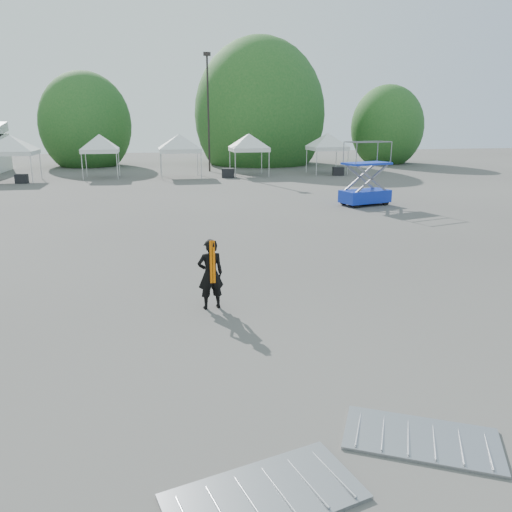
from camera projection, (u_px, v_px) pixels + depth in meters
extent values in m
plane|color=#474442|center=(239.00, 293.00, 13.00)|extent=(120.00, 120.00, 0.00)
cylinder|color=black|center=(208.00, 115.00, 42.56)|extent=(0.16, 0.16, 9.50)
cube|color=black|center=(207.00, 54.00, 41.27)|extent=(0.60, 0.25, 0.30)
cylinder|color=#382314|center=(88.00, 154.00, 48.89)|extent=(0.36, 0.36, 2.27)
ellipsoid|color=#1B521D|center=(86.00, 125.00, 48.15)|extent=(4.16, 4.16, 4.78)
cylinder|color=#382314|center=(260.00, 150.00, 51.24)|extent=(0.36, 0.36, 2.80)
ellipsoid|color=#1B521D|center=(260.00, 115.00, 50.33)|extent=(5.12, 5.12, 5.89)
cylinder|color=#382314|center=(385.00, 153.00, 52.02)|extent=(0.36, 0.36, 2.10)
ellipsoid|color=#1B521D|center=(387.00, 127.00, 51.33)|extent=(3.84, 3.84, 4.42)
cylinder|color=silver|center=(32.00, 169.00, 35.10)|extent=(0.06, 0.06, 2.00)
cylinder|color=silver|center=(41.00, 166.00, 38.07)|extent=(0.06, 0.06, 2.00)
cube|color=white|center=(11.00, 153.00, 35.99)|extent=(3.35, 3.35, 0.30)
pyramid|color=white|center=(9.00, 135.00, 35.66)|extent=(4.73, 4.73, 1.10)
cylinder|color=silver|center=(82.00, 167.00, 37.12)|extent=(0.06, 0.06, 2.00)
cylinder|color=silver|center=(117.00, 166.00, 37.62)|extent=(0.06, 0.06, 2.00)
cylinder|color=silver|center=(86.00, 164.00, 39.51)|extent=(0.06, 0.06, 2.00)
cylinder|color=silver|center=(119.00, 163.00, 40.01)|extent=(0.06, 0.06, 2.00)
cube|color=white|center=(100.00, 151.00, 38.28)|extent=(2.73, 2.73, 0.30)
pyramid|color=white|center=(99.00, 134.00, 37.95)|extent=(3.85, 3.85, 1.10)
cylinder|color=silver|center=(162.00, 166.00, 37.34)|extent=(0.06, 0.06, 2.00)
cylinder|color=silver|center=(201.00, 166.00, 37.93)|extent=(0.06, 0.06, 2.00)
cylinder|color=silver|center=(161.00, 163.00, 40.15)|extent=(0.06, 0.06, 2.00)
cylinder|color=silver|center=(198.00, 163.00, 40.74)|extent=(0.06, 0.06, 2.00)
cube|color=white|center=(180.00, 150.00, 38.75)|extent=(3.18, 3.18, 0.30)
pyramid|color=white|center=(179.00, 134.00, 38.42)|extent=(4.50, 4.50, 1.10)
cylinder|color=silver|center=(235.00, 165.00, 38.80)|extent=(0.06, 0.06, 2.00)
cylinder|color=silver|center=(269.00, 164.00, 39.34)|extent=(0.06, 0.06, 2.00)
cylinder|color=silver|center=(230.00, 162.00, 41.36)|extent=(0.06, 0.06, 2.00)
cylinder|color=silver|center=(262.00, 161.00, 41.89)|extent=(0.06, 0.06, 2.00)
cube|color=white|center=(249.00, 149.00, 40.06)|extent=(2.91, 2.91, 0.30)
pyramid|color=white|center=(249.00, 133.00, 39.73)|extent=(4.11, 4.11, 1.10)
cylinder|color=silver|center=(317.00, 163.00, 40.28)|extent=(0.06, 0.06, 2.00)
cylinder|color=silver|center=(348.00, 163.00, 40.81)|extent=(0.06, 0.06, 2.00)
cylinder|color=silver|center=(307.00, 161.00, 42.81)|extent=(0.06, 0.06, 2.00)
cylinder|color=silver|center=(336.00, 160.00, 43.34)|extent=(0.06, 0.06, 2.00)
cube|color=white|center=(327.00, 148.00, 41.53)|extent=(2.89, 2.89, 0.30)
pyramid|color=white|center=(328.00, 133.00, 41.20)|extent=(4.08, 4.08, 1.10)
imported|color=black|center=(211.00, 274.00, 11.74)|extent=(0.67, 0.49, 1.70)
cube|color=orange|center=(211.00, 262.00, 11.49)|extent=(0.14, 0.02, 1.02)
cube|color=#0C24A2|center=(365.00, 196.00, 26.29)|extent=(2.80, 1.90, 0.64)
cube|color=#0C24A2|center=(367.00, 163.00, 25.84)|extent=(2.68, 1.82, 0.11)
cylinder|color=black|center=(356.00, 204.00, 25.49)|extent=(0.41, 0.25, 0.38)
cylinder|color=black|center=(385.00, 202.00, 26.33)|extent=(0.41, 0.25, 0.38)
cylinder|color=black|center=(344.00, 201.00, 26.41)|extent=(0.41, 0.25, 0.38)
cylinder|color=black|center=(372.00, 199.00, 27.24)|extent=(0.41, 0.25, 0.38)
cube|color=#979A9F|center=(264.00, 497.00, 5.92)|extent=(2.53, 1.69, 0.05)
cube|color=#979A9F|center=(421.00, 439.00, 7.01)|extent=(2.36, 1.93, 0.05)
cube|color=black|center=(22.00, 179.00, 35.48)|extent=(0.83, 0.65, 0.63)
cube|color=black|center=(228.00, 173.00, 38.94)|extent=(1.06, 0.91, 0.72)
cube|color=black|center=(338.00, 171.00, 40.49)|extent=(1.00, 0.85, 0.68)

